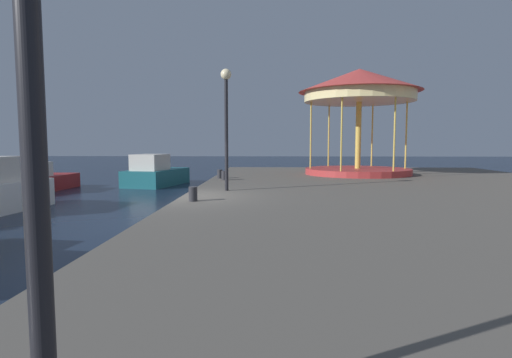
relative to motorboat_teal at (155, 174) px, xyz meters
The scene contains 9 objects.
ground_plane 11.31m from the motorboat_teal, 70.18° to the right, with size 120.00×120.00×0.00m, color #162338.
quay_dock 15.79m from the motorboat_teal, 42.30° to the right, with size 15.69×29.47×0.80m, color #5B564F.
motorboat_teal is the anchor object (origin of this frame).
motorboat_red 5.99m from the motorboat_teal, 147.56° to the right, with size 2.04×4.95×1.47m.
carousel 11.84m from the motorboat_teal, ahead, with size 6.11×6.11×5.31m.
lamp_post_mid_promenade 10.85m from the motorboat_teal, 61.14° to the right, with size 0.36×0.36×4.05m.
bollard_south 6.12m from the motorboat_teal, 46.36° to the right, with size 0.24×0.24×0.40m, color #2D2D33.
bollard_center 6.94m from the motorboat_teal, 49.38° to the right, with size 0.24×0.24×0.40m, color #2D2D33.
bollard_north 12.49m from the motorboat_teal, 69.45° to the right, with size 0.24×0.24×0.40m, color #2D2D33.
Camera 1 is at (2.70, -12.25, 2.42)m, focal length 28.77 mm.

